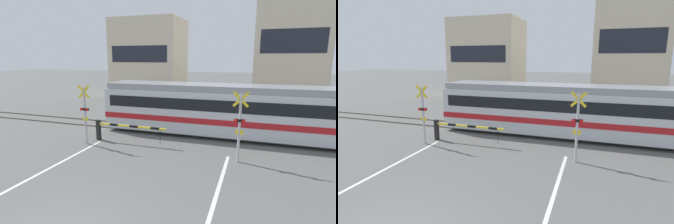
{
  "view_description": "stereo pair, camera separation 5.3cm",
  "coord_description": "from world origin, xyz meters",
  "views": [
    {
      "loc": [
        4.46,
        -4.26,
        4.49
      ],
      "look_at": [
        0.0,
        8.96,
        1.6
      ],
      "focal_mm": 28.0,
      "sensor_mm": 36.0,
      "label": 1
    },
    {
      "loc": [
        4.51,
        -4.24,
        4.49
      ],
      "look_at": [
        0.0,
        8.96,
        1.6
      ],
      "focal_mm": 28.0,
      "sensor_mm": 36.0,
      "label": 2
    }
  ],
  "objects": [
    {
      "name": "pedestrian",
      "position": [
        1.51,
        15.38,
        0.91
      ],
      "size": [
        0.38,
        0.22,
        1.59
      ],
      "color": "#33384C",
      "rests_on": "ground_plane"
    },
    {
      "name": "crossing_signal_left",
      "position": [
        -3.89,
        6.99,
        1.72
      ],
      "size": [
        0.68,
        0.15,
        3.12
      ],
      "color": "#B2B2B7",
      "rests_on": "ground_plane"
    },
    {
      "name": "building_left_of_street",
      "position": [
        -7.95,
        25.64,
        4.46
      ],
      "size": [
        7.82,
        6.35,
        8.92
      ],
      "color": "beige",
      "rests_on": "ground_plane"
    },
    {
      "name": "crossing_signal_right",
      "position": [
        3.89,
        6.99,
        1.72
      ],
      "size": [
        0.68,
        0.15,
        3.12
      ],
      "color": "#B2B2B7",
      "rests_on": "ground_plane"
    },
    {
      "name": "rail_track_far",
      "position": [
        0.0,
        11.62,
        0.04
      ],
      "size": [
        50.0,
        0.1,
        0.08
      ],
      "color": "#5B564C",
      "rests_on": "ground_plane"
    },
    {
      "name": "crossing_barrier_near",
      "position": [
        -2.63,
        7.82,
        0.76
      ],
      "size": [
        4.07,
        0.2,
        1.13
      ],
      "color": "black",
      "rests_on": "ground_plane"
    },
    {
      "name": "crossing_barrier_far",
      "position": [
        2.63,
        13.63,
        0.76
      ],
      "size": [
        4.07,
        0.2,
        1.13
      ],
      "color": "black",
      "rests_on": "ground_plane"
    },
    {
      "name": "building_right_of_street",
      "position": [
        7.37,
        25.64,
        5.45
      ],
      "size": [
        6.66,
        6.35,
        10.9
      ],
      "color": "beige",
      "rests_on": "ground_plane"
    },
    {
      "name": "rail_track_near",
      "position": [
        0.0,
        10.19,
        0.04
      ],
      "size": [
        50.0,
        0.1,
        0.08
      ],
      "color": "#5B564C",
      "rests_on": "ground_plane"
    },
    {
      "name": "commuter_train",
      "position": [
        4.54,
        10.9,
        1.6
      ],
      "size": [
        17.71,
        2.74,
        2.98
      ],
      "color": "silver",
      "rests_on": "ground_plane"
    },
    {
      "name": "road_stripe_left",
      "position": [
        -3.44,
        1.76,
        0.0
      ],
      "size": [
        0.14,
        11.52,
        0.01
      ],
      "color": "white",
      "rests_on": "ground_plane"
    }
  ]
}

